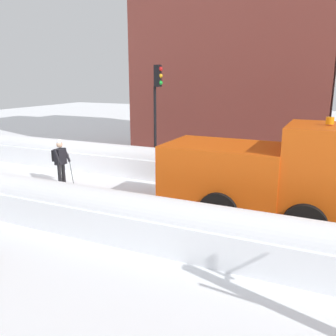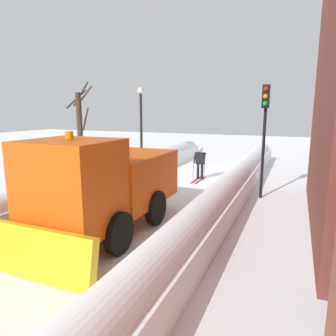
{
  "view_description": "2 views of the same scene",
  "coord_description": "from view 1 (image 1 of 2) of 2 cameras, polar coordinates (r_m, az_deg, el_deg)",
  "views": [
    {
      "loc": [
        10.23,
        10.05,
        4.08
      ],
      "look_at": [
        -0.52,
        5.05,
        1.12
      ],
      "focal_mm": 38.81,
      "sensor_mm": 36.0,
      "label": 1
    },
    {
      "loc": [
        -4.99,
        15.81,
        3.61
      ],
      "look_at": [
        -0.38,
        4.9,
        1.37
      ],
      "focal_mm": 32.55,
      "sensor_mm": 36.0,
      "label": 2
    }
  ],
  "objects": [
    {
      "name": "snowbank_right",
      "position": [
        8.23,
        22.67,
        -12.17
      ],
      "size": [
        1.1,
        36.0,
        1.27
      ],
      "color": "white",
      "rests_on": "ground"
    },
    {
      "name": "plow_truck",
      "position": [
        10.54,
        15.76,
        -0.83
      ],
      "size": [
        3.2,
        5.98,
        3.12
      ],
      "color": "#DB510F",
      "rests_on": "ground"
    },
    {
      "name": "traffic_light_pole",
      "position": [
        15.69,
        -1.74,
        10.86
      ],
      "size": [
        0.28,
        0.42,
        4.6
      ],
      "color": "black",
      "rests_on": "ground"
    },
    {
      "name": "skier",
      "position": [
        14.59,
        -16.55,
        1.25
      ],
      "size": [
        0.62,
        1.8,
        1.81
      ],
      "color": "black",
      "rests_on": "ground"
    },
    {
      "name": "ground_plane",
      "position": [
        11.02,
        23.11,
        -8.91
      ],
      "size": [
        80.0,
        80.0,
        0.0
      ],
      "primitive_type": "plane",
      "color": "white"
    },
    {
      "name": "snowbank_left",
      "position": [
        13.47,
        23.86,
        -2.15
      ],
      "size": [
        1.1,
        36.0,
        1.29
      ],
      "color": "white",
      "rests_on": "ground"
    }
  ]
}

